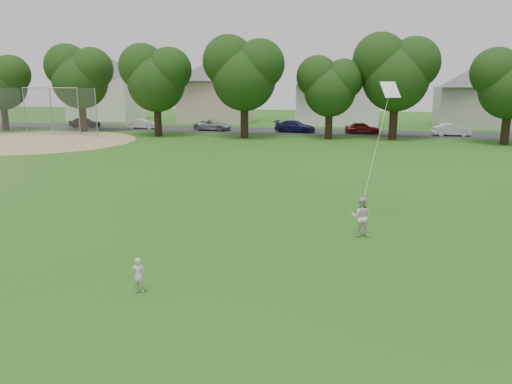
% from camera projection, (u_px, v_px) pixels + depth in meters
% --- Properties ---
extents(ground, '(160.00, 160.00, 0.00)m').
position_uv_depth(ground, '(222.00, 289.00, 13.61)').
color(ground, '#1B5814').
rests_on(ground, ground).
extents(street, '(90.00, 7.00, 0.01)m').
position_uv_depth(street, '(332.00, 132.00, 53.58)').
color(street, '#2D2D30').
rests_on(street, ground).
extents(dirt_infield, '(18.00, 18.00, 0.02)m').
position_uv_depth(dirt_infield, '(36.00, 141.00, 45.77)').
color(dirt_infield, '#9E7F51').
rests_on(dirt_infield, ground).
extents(toddler, '(0.41, 0.32, 0.99)m').
position_uv_depth(toddler, '(139.00, 275.00, 13.25)').
color(toddler, beige).
rests_on(toddler, ground).
extents(older_boy, '(0.76, 0.61, 1.46)m').
position_uv_depth(older_boy, '(361.00, 217.00, 18.04)').
color(older_boy, silver).
rests_on(older_boy, ground).
extents(kite, '(1.00, 1.83, 5.07)m').
position_uv_depth(kite, '(376.00, 146.00, 18.74)').
color(kite, white).
rests_on(kite, ground).
extents(baseball_backstop, '(10.69, 3.27, 4.73)m').
position_uv_depth(baseball_backstop, '(49.00, 112.00, 50.11)').
color(baseball_backstop, gray).
rests_on(baseball_backstop, ground).
extents(tree_row, '(81.71, 8.02, 10.07)m').
position_uv_depth(tree_row, '(359.00, 72.00, 45.72)').
color(tree_row, black).
rests_on(tree_row, ground).
extents(parked_cars, '(54.64, 2.51, 1.26)m').
position_uv_depth(parked_cars, '(308.00, 127.00, 53.03)').
color(parked_cars, black).
rests_on(parked_cars, ground).
extents(house_row, '(77.07, 14.15, 10.38)m').
position_uv_depth(house_row, '(342.00, 84.00, 61.94)').
color(house_row, white).
rests_on(house_row, ground).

